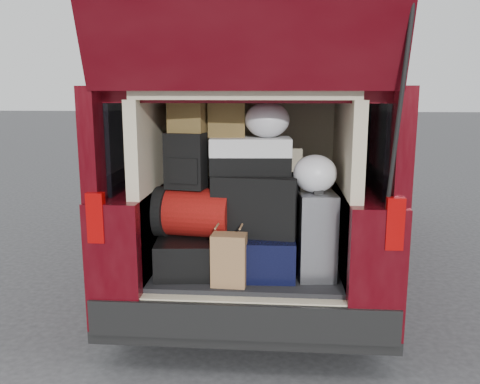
% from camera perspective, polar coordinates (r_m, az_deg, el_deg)
% --- Properties ---
extents(ground, '(80.00, 80.00, 0.00)m').
position_cam_1_polar(ground, '(3.61, 0.63, -17.72)').
color(ground, '#313234').
rests_on(ground, ground).
extents(minivan, '(1.90, 5.35, 2.77)m').
position_cam_1_polar(minivan, '(5.08, 2.09, 1.79)').
color(minivan, black).
rests_on(minivan, ground).
extents(load_floor, '(1.24, 1.05, 0.55)m').
position_cam_1_polar(load_floor, '(3.73, 0.93, -11.98)').
color(load_floor, black).
rests_on(load_floor, ground).
extents(black_hardshell, '(0.48, 0.63, 0.24)m').
position_cam_1_polar(black_hardshell, '(3.51, -5.57, -6.72)').
color(black_hardshell, black).
rests_on(black_hardshell, load_floor).
extents(navy_hardshell, '(0.51, 0.62, 0.26)m').
position_cam_1_polar(navy_hardshell, '(3.48, 1.95, -6.60)').
color(navy_hardshell, black).
rests_on(navy_hardshell, load_floor).
extents(silver_roller, '(0.27, 0.39, 0.56)m').
position_cam_1_polar(silver_roller, '(3.38, 8.43, -4.65)').
color(silver_roller, silver).
rests_on(silver_roller, load_floor).
extents(kraft_bag, '(0.22, 0.15, 0.33)m').
position_cam_1_polar(kraft_bag, '(3.19, -1.24, -7.63)').
color(kraft_bag, '#A07548').
rests_on(kraft_bag, load_floor).
extents(red_duffel, '(0.55, 0.40, 0.33)m').
position_cam_1_polar(red_duffel, '(3.43, -5.16, -2.25)').
color(red_duffel, maroon).
rests_on(red_duffel, black_hardshell).
extents(black_soft_case, '(0.59, 0.40, 0.40)m').
position_cam_1_polar(black_soft_case, '(3.38, 1.88, -1.36)').
color(black_soft_case, black).
rests_on(black_soft_case, navy_hardshell).
extents(backpack, '(0.28, 0.20, 0.37)m').
position_cam_1_polar(backpack, '(3.36, -6.11, 3.49)').
color(backpack, black).
rests_on(backpack, red_duffel).
extents(twotone_duffel, '(0.55, 0.31, 0.24)m').
position_cam_1_polar(twotone_duffel, '(3.38, 1.16, 4.12)').
color(twotone_duffel, silver).
rests_on(twotone_duffel, black_soft_case).
extents(grocery_sack_lower, '(0.26, 0.22, 0.21)m').
position_cam_1_polar(grocery_sack_lower, '(3.38, -5.83, 8.46)').
color(grocery_sack_lower, brown).
rests_on(grocery_sack_lower, backpack).
extents(grocery_sack_upper, '(0.26, 0.22, 0.24)m').
position_cam_1_polar(grocery_sack_upper, '(3.44, -1.51, 8.27)').
color(grocery_sack_upper, brown).
rests_on(grocery_sack_upper, twotone_duffel).
extents(plastic_bag_center, '(0.33, 0.31, 0.23)m').
position_cam_1_polar(plastic_bag_center, '(3.36, 3.07, 8.10)').
color(plastic_bag_center, white).
rests_on(plastic_bag_center, twotone_duffel).
extents(plastic_bag_right, '(0.28, 0.26, 0.24)m').
position_cam_1_polar(plastic_bag_right, '(3.28, 8.42, 2.06)').
color(plastic_bag_right, white).
rests_on(plastic_bag_right, silver_roller).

